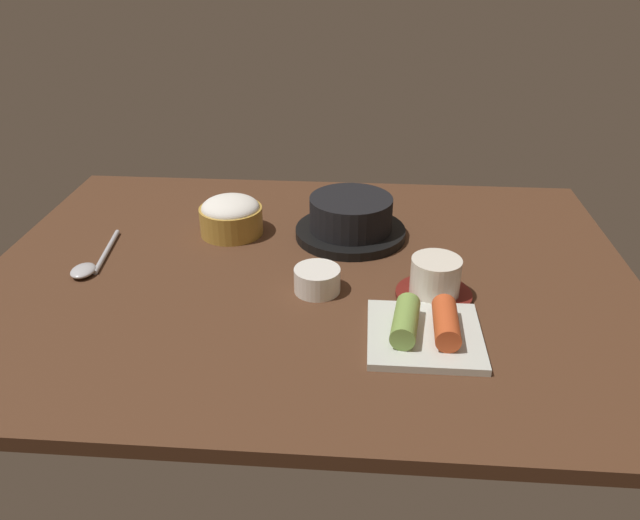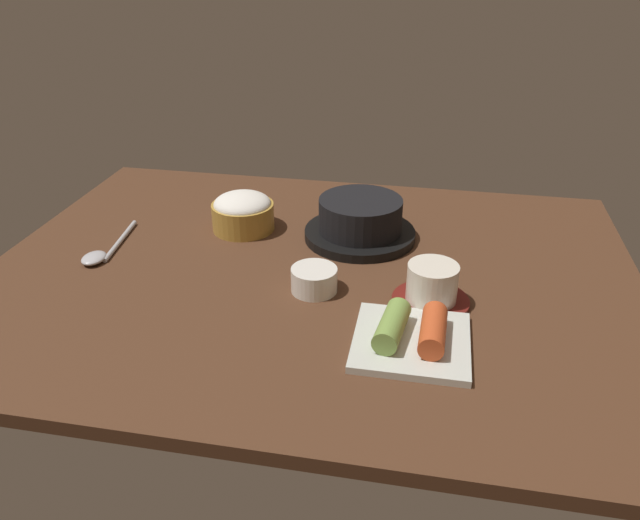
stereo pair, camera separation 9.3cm
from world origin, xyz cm
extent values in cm
cube|color=#4C2D1C|center=(0.00, 0.00, 1.00)|extent=(100.00, 76.00, 2.00)
cylinder|color=black|center=(6.11, 12.51, 2.78)|extent=(18.78, 18.78, 1.55)
cylinder|color=black|center=(6.11, 12.51, 6.34)|extent=(13.97, 13.97, 5.58)
cylinder|color=#D15619|center=(6.11, 12.51, 8.83)|extent=(12.30, 12.30, 0.60)
cylinder|color=#B78C38|center=(-14.40, 12.39, 4.36)|extent=(10.78, 10.78, 4.73)
ellipsoid|color=white|center=(-14.40, 12.39, 6.73)|extent=(9.92, 9.92, 3.77)
cylinder|color=maroon|center=(18.68, -6.41, 2.40)|extent=(10.90, 10.90, 0.80)
cylinder|color=silver|center=(18.68, -6.41, 5.46)|extent=(7.10, 7.10, 5.31)
cylinder|color=#C6D18C|center=(18.68, -6.41, 7.81)|extent=(6.03, 6.03, 0.40)
cylinder|color=white|center=(1.88, -5.89, 3.80)|extent=(6.74, 6.74, 3.59)
cylinder|color=#B73323|center=(1.88, -5.89, 5.29)|extent=(5.53, 5.53, 0.50)
cube|color=silver|center=(16.63, -16.79, 2.50)|extent=(14.64, 14.64, 1.00)
cylinder|color=#7A9E47|center=(14.07, -16.79, 4.61)|extent=(4.38, 9.14, 3.22)
cylinder|color=#C64C23|center=(19.19, -16.79, 4.61)|extent=(3.52, 8.89, 3.22)
cylinder|color=#B7B7BC|center=(-33.19, 3.29, 2.40)|extent=(2.56, 14.46, 0.80)
ellipsoid|color=#B7B7BC|center=(-34.07, -3.89, 2.72)|extent=(3.60, 4.68, 1.26)
camera|label=1|loc=(8.21, -83.75, 48.99)|focal=35.00mm
camera|label=2|loc=(17.42, -82.52, 48.99)|focal=35.00mm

